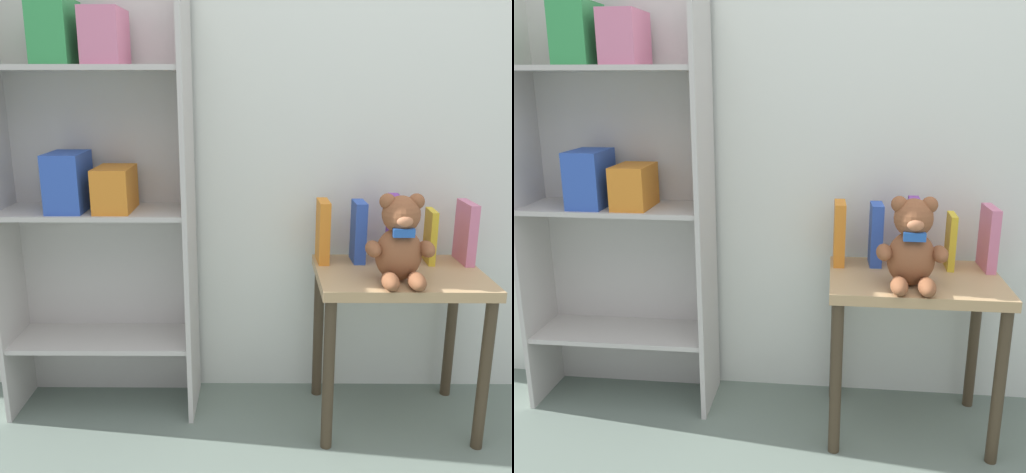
# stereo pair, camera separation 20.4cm
# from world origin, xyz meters

# --- Properties ---
(wall_back) EXTENTS (4.80, 0.06, 2.50)m
(wall_back) POSITION_xyz_m (0.00, 1.38, 1.25)
(wall_back) COLOR silver
(wall_back) RESTS_ON ground_plane
(bookshelf_side) EXTENTS (0.70, 0.28, 1.57)m
(bookshelf_side) POSITION_xyz_m (-1.05, 1.23, 0.89)
(bookshelf_side) COLOR #BCB7B2
(bookshelf_side) RESTS_ON ground_plane
(display_table) EXTENTS (0.59, 0.41, 0.59)m
(display_table) POSITION_xyz_m (0.05, 1.10, 0.49)
(display_table) COLOR tan
(display_table) RESTS_ON ground_plane
(teddy_bear) EXTENTS (0.23, 0.21, 0.30)m
(teddy_bear) POSITION_xyz_m (0.02, 1.00, 0.73)
(teddy_bear) COLOR brown
(teddy_bear) RESTS_ON display_table
(book_standing_orange) EXTENTS (0.04, 0.13, 0.23)m
(book_standing_orange) POSITION_xyz_m (-0.21, 1.22, 0.71)
(book_standing_orange) COLOR orange
(book_standing_orange) RESTS_ON display_table
(book_standing_blue) EXTENTS (0.05, 0.11, 0.23)m
(book_standing_blue) POSITION_xyz_m (-0.08, 1.22, 0.70)
(book_standing_blue) COLOR #2D51B7
(book_standing_blue) RESTS_ON display_table
(book_standing_purple) EXTENTS (0.04, 0.13, 0.25)m
(book_standing_purple) POSITION_xyz_m (0.05, 1.22, 0.71)
(book_standing_purple) COLOR purple
(book_standing_purple) RESTS_ON display_table
(book_standing_yellow) EXTENTS (0.03, 0.11, 0.20)m
(book_standing_yellow) POSITION_xyz_m (0.18, 1.21, 0.69)
(book_standing_yellow) COLOR gold
(book_standing_yellow) RESTS_ON display_table
(book_standing_pink) EXTENTS (0.04, 0.15, 0.23)m
(book_standing_pink) POSITION_xyz_m (0.32, 1.22, 0.70)
(book_standing_pink) COLOR #D17093
(book_standing_pink) RESTS_ON display_table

